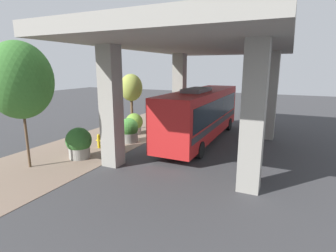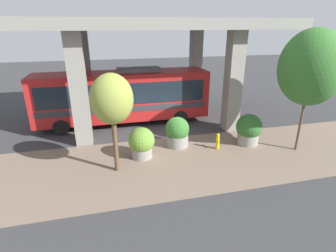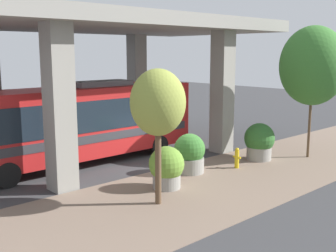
{
  "view_description": "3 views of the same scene",
  "coord_description": "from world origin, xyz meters",
  "px_view_note": "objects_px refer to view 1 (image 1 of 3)",
  "views": [
    {
      "loc": [
        8.74,
        -15.41,
        5.08
      ],
      "look_at": [
        1.65,
        -0.12,
        1.33
      ],
      "focal_mm": 28.0,
      "sensor_mm": 36.0,
      "label": 1
    },
    {
      "loc": [
        -14.18,
        3.2,
        6.46
      ],
      "look_at": [
        -0.88,
        -0.07,
        1.14
      ],
      "focal_mm": 28.0,
      "sensor_mm": 36.0,
      "label": 2
    },
    {
      "loc": [
        -13.44,
        11.97,
        5.13
      ],
      "look_at": [
        0.27,
        -0.61,
        1.85
      ],
      "focal_mm": 45.0,
      "sensor_mm": 36.0,
      "label": 3
    }
  ],
  "objects_px": {
    "planter_front": "(129,131)",
    "bus": "(201,112)",
    "street_tree_near": "(131,88)",
    "fire_hydrant": "(99,141)",
    "planter_middle": "(79,143)",
    "planter_back": "(134,124)",
    "street_tree_far": "(20,81)"
  },
  "relations": [
    {
      "from": "planter_front",
      "to": "bus",
      "type": "bearing_deg",
      "value": 30.3
    },
    {
      "from": "planter_middle",
      "to": "bus",
      "type": "bearing_deg",
      "value": 52.06
    },
    {
      "from": "planter_front",
      "to": "street_tree_near",
      "type": "relative_size",
      "value": 0.37
    },
    {
      "from": "bus",
      "to": "planter_back",
      "type": "distance_m",
      "value": 5.46
    },
    {
      "from": "planter_middle",
      "to": "street_tree_near",
      "type": "xyz_separation_m",
      "value": [
        -1.22,
        7.5,
        2.57
      ]
    },
    {
      "from": "fire_hydrant",
      "to": "planter_back",
      "type": "relative_size",
      "value": 0.58
    },
    {
      "from": "street_tree_near",
      "to": "planter_back",
      "type": "bearing_deg",
      "value": -51.94
    },
    {
      "from": "bus",
      "to": "planter_back",
      "type": "bearing_deg",
      "value": -175.42
    },
    {
      "from": "planter_middle",
      "to": "planter_back",
      "type": "xyz_separation_m",
      "value": [
        -0.17,
        6.16,
        -0.08
      ]
    },
    {
      "from": "bus",
      "to": "fire_hydrant",
      "type": "relative_size",
      "value": 12.14
    },
    {
      "from": "planter_back",
      "to": "planter_front",
      "type": "bearing_deg",
      "value": -67.26
    },
    {
      "from": "street_tree_near",
      "to": "fire_hydrant",
      "type": "bearing_deg",
      "value": -79.81
    },
    {
      "from": "fire_hydrant",
      "to": "planter_middle",
      "type": "bearing_deg",
      "value": -83.52
    },
    {
      "from": "planter_middle",
      "to": "planter_back",
      "type": "height_order",
      "value": "planter_middle"
    },
    {
      "from": "bus",
      "to": "street_tree_near",
      "type": "height_order",
      "value": "street_tree_near"
    },
    {
      "from": "planter_front",
      "to": "street_tree_near",
      "type": "height_order",
      "value": "street_tree_near"
    },
    {
      "from": "planter_back",
      "to": "bus",
      "type": "bearing_deg",
      "value": 4.58
    },
    {
      "from": "bus",
      "to": "planter_back",
      "type": "xyz_separation_m",
      "value": [
        -5.31,
        -0.42,
        -1.23
      ]
    },
    {
      "from": "bus",
      "to": "planter_front",
      "type": "xyz_separation_m",
      "value": [
        -4.41,
        -2.57,
        -1.23
      ]
    },
    {
      "from": "planter_back",
      "to": "street_tree_near",
      "type": "height_order",
      "value": "street_tree_near"
    },
    {
      "from": "bus",
      "to": "street_tree_near",
      "type": "xyz_separation_m",
      "value": [
        -6.35,
        0.91,
        1.41
      ]
    },
    {
      "from": "planter_middle",
      "to": "planter_back",
      "type": "relative_size",
      "value": 1.09
    },
    {
      "from": "planter_front",
      "to": "street_tree_far",
      "type": "distance_m",
      "value": 7.5
    },
    {
      "from": "street_tree_near",
      "to": "street_tree_far",
      "type": "distance_m",
      "value": 9.75
    },
    {
      "from": "street_tree_far",
      "to": "planter_middle",
      "type": "bearing_deg",
      "value": 58.66
    },
    {
      "from": "street_tree_near",
      "to": "planter_front",
      "type": "bearing_deg",
      "value": -60.81
    },
    {
      "from": "planter_front",
      "to": "street_tree_near",
      "type": "xyz_separation_m",
      "value": [
        -1.95,
        3.49,
        2.64
      ]
    },
    {
      "from": "fire_hydrant",
      "to": "planter_front",
      "type": "distance_m",
      "value": 2.28
    },
    {
      "from": "planter_middle",
      "to": "street_tree_far",
      "type": "relative_size",
      "value": 0.28
    },
    {
      "from": "planter_middle",
      "to": "planter_back",
      "type": "distance_m",
      "value": 6.17
    },
    {
      "from": "fire_hydrant",
      "to": "street_tree_near",
      "type": "relative_size",
      "value": 0.2
    },
    {
      "from": "fire_hydrant",
      "to": "street_tree_far",
      "type": "distance_m",
      "value": 5.88
    }
  ]
}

